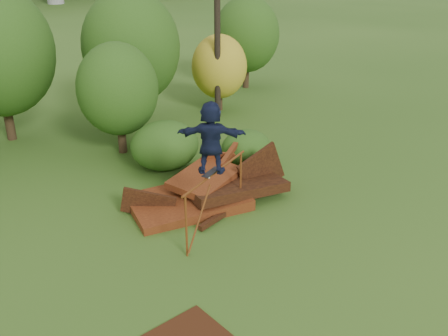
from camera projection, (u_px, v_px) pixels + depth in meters
ground at (291, 235)px, 14.07m from camera, size 240.00×240.00×0.00m
scrap_pile at (209, 191)px, 15.76m from camera, size 5.56×3.10×1.89m
grind_rail at (216, 186)px, 13.79m from camera, size 3.16×1.32×1.83m
skateboard at (211, 172)px, 13.39m from camera, size 0.75×0.45×0.08m
skater at (211, 138)px, 12.98m from camera, size 1.72×1.67×1.96m
tree_2 at (118, 89)px, 18.56m from camera, size 3.04×3.04×4.28m
tree_3 at (131, 47)px, 21.38m from camera, size 4.21×4.21×5.83m
tree_4 at (219, 67)px, 23.68m from camera, size 2.65×2.65×3.65m
tree_5 at (247, 35)px, 27.11m from camera, size 3.55×3.55×4.99m
shrub_left at (165, 145)px, 17.92m from camera, size 2.51×2.32×1.74m
shrub_right at (246, 148)px, 18.20m from camera, size 1.89×1.73×1.34m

